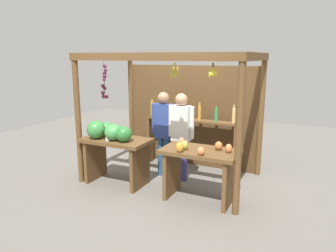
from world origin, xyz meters
name	(u,v)px	position (x,y,z in m)	size (l,w,h in m)	color
ground_plane	(172,178)	(0.00, 0.00, 0.00)	(12.00, 12.00, 0.00)	slate
market_stall	(181,105)	(0.00, 0.38, 1.32)	(2.91, 1.82, 2.26)	brown
fruit_counter_left	(113,142)	(-0.82, -0.68, 0.76)	(1.17, 0.64, 1.13)	brown
fruit_counter_right	(200,164)	(0.77, -0.65, 0.59)	(1.17, 0.64, 0.97)	brown
bottle_shelf_unit	(190,130)	(0.09, 0.64, 0.79)	(1.87, 0.22, 1.35)	brown
vendor_man	(163,127)	(-0.20, 0.04, 0.94)	(0.48, 0.21, 1.58)	#295378
vendor_woman	(181,129)	(0.19, -0.03, 0.94)	(0.48, 0.21, 1.58)	navy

